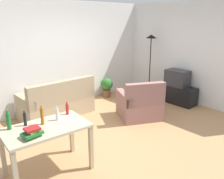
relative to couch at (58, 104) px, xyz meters
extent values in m
cube|color=tan|center=(0.66, -1.59, -0.32)|extent=(5.20, 4.40, 0.02)
cube|color=white|center=(0.66, 0.61, 1.04)|extent=(5.20, 0.10, 2.70)
cube|color=silver|center=(3.26, -1.59, 1.04)|extent=(0.10, 4.40, 2.70)
cube|color=tan|center=(0.00, 0.06, -0.11)|extent=(1.67, 0.84, 0.40)
cube|color=tan|center=(0.00, -0.28, 0.35)|extent=(1.67, 0.16, 0.52)
cube|color=tan|center=(0.76, 0.06, 0.20)|extent=(0.16, 0.84, 0.22)
cube|color=tan|center=(-0.76, 0.06, 0.20)|extent=(0.16, 0.84, 0.22)
cube|color=black|center=(2.91, -1.36, -0.07)|extent=(0.44, 1.10, 0.48)
cube|color=#2D2D33|center=(2.91, -1.36, 0.39)|extent=(0.40, 0.60, 0.44)
cube|color=black|center=(3.12, -1.36, 0.39)|extent=(0.01, 0.52, 0.36)
cylinder|color=black|center=(2.91, -0.39, -0.29)|extent=(0.26, 0.26, 0.03)
cylinder|color=black|center=(2.91, -0.39, 0.56)|extent=(0.03, 0.03, 1.68)
cone|color=black|center=(2.91, -0.39, 1.45)|extent=(0.32, 0.32, 0.10)
cube|color=#C6B28E|center=(-1.20, -1.85, 0.43)|extent=(1.25, 0.79, 0.04)
cube|color=tan|center=(-1.79, -2.12, 0.05)|extent=(0.06, 0.06, 0.72)
cube|color=tan|center=(-0.67, -2.20, 0.05)|extent=(0.06, 0.06, 0.72)
cube|color=tan|center=(-1.74, -1.50, 0.05)|extent=(0.06, 0.06, 0.72)
cube|color=tan|center=(-0.62, -1.58, 0.05)|extent=(0.06, 0.06, 0.72)
cylinder|color=brown|center=(1.81, 0.31, -0.20)|extent=(0.24, 0.24, 0.22)
sphere|color=#2D6B28|center=(1.81, 0.31, 0.08)|extent=(0.36, 0.36, 0.36)
cube|color=#996B66|center=(1.40, -1.34, -0.11)|extent=(1.19, 1.16, 0.40)
cube|color=#8C625D|center=(1.24, -1.64, 0.35)|extent=(0.87, 0.56, 0.52)
cube|color=#926661|center=(1.73, -1.51, 0.20)|extent=(0.53, 0.82, 0.22)
cube|color=#926661|center=(1.07, -1.17, 0.20)|extent=(0.53, 0.82, 0.22)
cylinder|color=#1E722D|center=(-1.62, -1.58, 0.57)|extent=(0.06, 0.06, 0.25)
cylinder|color=#1E722D|center=(-1.62, -1.58, 0.72)|extent=(0.03, 0.03, 0.04)
cylinder|color=black|center=(-1.40, -1.61, 0.55)|extent=(0.05, 0.05, 0.19)
cylinder|color=black|center=(-1.40, -1.61, 0.66)|extent=(0.02, 0.02, 0.04)
cylinder|color=#9E6019|center=(-1.20, -1.74, 0.58)|extent=(0.05, 0.05, 0.25)
cylinder|color=#9E6019|center=(-1.20, -1.74, 0.72)|extent=(0.02, 0.02, 0.04)
cylinder|color=silver|center=(-0.96, -1.75, 0.54)|extent=(0.05, 0.05, 0.18)
cylinder|color=silver|center=(-0.96, -1.75, 0.66)|extent=(0.02, 0.02, 0.04)
cylinder|color=#AD2323|center=(-0.72, -1.65, 0.54)|extent=(0.05, 0.05, 0.17)
cylinder|color=#AD2323|center=(-0.72, -1.65, 0.64)|extent=(0.02, 0.02, 0.04)
cube|color=#236B33|center=(-1.48, -2.02, 0.47)|extent=(0.20, 0.14, 0.04)
cube|color=#236B33|center=(-1.48, -2.01, 0.50)|extent=(0.27, 0.21, 0.03)
cube|color=#B7932D|center=(-1.46, -2.01, 0.54)|extent=(0.19, 0.16, 0.03)
cube|color=maroon|center=(-1.47, -2.00, 0.57)|extent=(0.19, 0.16, 0.03)
camera|label=1|loc=(-2.56, -4.78, 1.95)|focal=37.66mm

